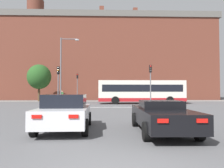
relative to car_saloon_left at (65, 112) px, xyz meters
name	(u,v)px	position (x,y,z in m)	size (l,w,h in m)	color
stop_line_strip	(107,107)	(1.87, 12.97, -0.76)	(7.76, 0.30, 0.01)	silver
far_pavement	(107,101)	(1.87, 27.54, -0.76)	(68.62, 2.50, 0.01)	gray
brick_civic_building	(101,58)	(0.70, 36.96, 7.90)	(45.97, 11.72, 24.26)	brown
car_saloon_left	(65,112)	(0.00, 0.00, 0.00)	(2.14, 4.35, 1.50)	silver
car_roadster_right	(161,116)	(3.93, -0.61, -0.10)	(2.01, 4.95, 1.26)	black
bus_crossing_lead	(141,91)	(6.40, 19.34, 0.86)	(11.21, 2.69, 3.04)	silver
traffic_light_near_left	(58,80)	(-3.25, 13.60, 2.08)	(0.26, 0.31, 4.23)	slate
traffic_light_far_left	(77,83)	(-3.00, 27.18, 2.29)	(0.26, 0.31, 4.59)	slate
traffic_light_near_right	(151,79)	(6.59, 14.20, 2.24)	(0.26, 0.31, 4.50)	slate
street_lamp_junction	(64,64)	(-3.28, 16.75, 4.10)	(2.25, 0.36, 8.05)	slate
pedestrian_waiting	(62,95)	(-5.69, 28.04, 0.26)	(0.42, 0.26, 1.74)	brown
tree_by_building	(39,77)	(-9.27, 26.97, 3.26)	(3.88, 3.88, 6.08)	#4C3823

